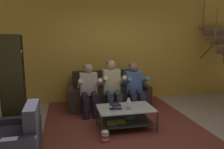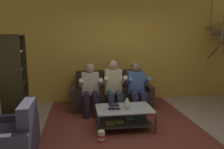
% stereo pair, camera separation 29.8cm
% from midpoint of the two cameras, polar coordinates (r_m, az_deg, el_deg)
% --- Properties ---
extents(ground, '(16.80, 16.80, 0.00)m').
position_cam_midpoint_polar(ground, '(3.91, 7.63, -16.65)').
color(ground, '#B0A295').
extents(back_partition, '(8.40, 0.12, 2.90)m').
position_cam_midpoint_polar(back_partition, '(5.90, 1.36, 7.19)').
color(back_partition, gold).
rests_on(back_partition, ground).
extents(couch, '(1.98, 0.86, 0.86)m').
position_cam_midpoint_polar(couch, '(5.51, 1.22, -5.32)').
color(couch, '#3B2D24').
rests_on(couch, ground).
extents(person_seated_left, '(0.50, 0.58, 1.14)m').
position_cam_midpoint_polar(person_seated_left, '(4.86, -3.91, -3.31)').
color(person_seated_left, '#262130').
rests_on(person_seated_left, ground).
extents(person_seated_middle, '(0.50, 0.58, 1.20)m').
position_cam_midpoint_polar(person_seated_middle, '(4.93, 2.22, -2.78)').
color(person_seated_middle, '#354458').
rests_on(person_seated_middle, ground).
extents(person_seated_right, '(0.50, 0.58, 1.14)m').
position_cam_midpoint_polar(person_seated_right, '(5.05, 8.13, -2.88)').
color(person_seated_right, '#35355C').
rests_on(person_seated_right, ground).
extents(coffee_table, '(1.05, 0.66, 0.42)m').
position_cam_midpoint_polar(coffee_table, '(4.21, 5.16, -10.52)').
color(coffee_table, beige).
rests_on(coffee_table, ground).
extents(area_rug, '(3.00, 3.36, 0.01)m').
position_cam_midpoint_polar(area_rug, '(4.83, 3.21, -11.14)').
color(area_rug, brown).
rests_on(area_rug, ground).
extents(vase, '(0.10, 0.10, 0.21)m').
position_cam_midpoint_polar(vase, '(4.07, 6.05, -7.73)').
color(vase, silver).
rests_on(vase, coffee_table).
extents(book_stack, '(0.24, 0.20, 0.09)m').
position_cam_midpoint_polar(book_stack, '(4.09, 2.62, -8.31)').
color(book_stack, '#923B92').
rests_on(book_stack, coffee_table).
extents(bookshelf, '(0.48, 1.01, 1.78)m').
position_cam_midpoint_polar(bookshelf, '(4.37, -22.60, -4.21)').
color(bookshelf, '#2E2712').
rests_on(bookshelf, ground).
extents(armchair, '(0.83, 0.88, 0.83)m').
position_cam_midpoint_polar(armchair, '(3.55, -23.16, -15.53)').
color(armchair, '#393545').
rests_on(armchair, ground).
extents(popcorn_tub, '(0.13, 0.13, 0.20)m').
position_cam_midpoint_polar(popcorn_tub, '(3.79, -0.50, -15.77)').
color(popcorn_tub, red).
rests_on(popcorn_tub, ground).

